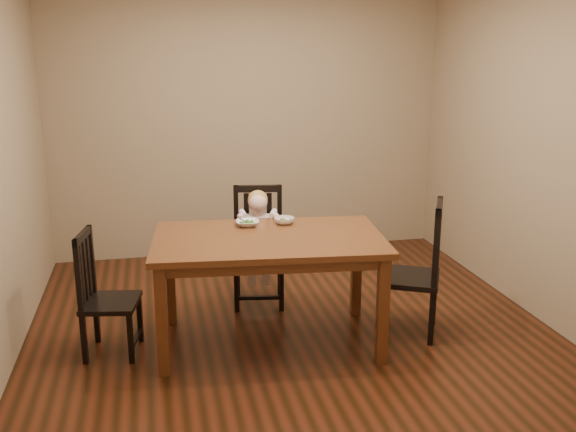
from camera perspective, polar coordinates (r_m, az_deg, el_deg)
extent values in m
cube|color=#481D0F|center=(5.10, 0.20, -9.91)|extent=(4.00, 4.00, 0.01)
cube|color=#9C8263|center=(6.63, -3.54, 8.12)|extent=(4.00, 0.01, 2.70)
cube|color=#9C8263|center=(2.82, 9.02, -1.73)|extent=(4.00, 0.01, 2.70)
cube|color=#9C8263|center=(5.47, 21.24, 5.63)|extent=(0.01, 4.00, 2.70)
cube|color=#4C2811|center=(4.59, -1.73, -2.09)|extent=(1.73, 1.14, 0.04)
cube|color=#4C2811|center=(4.61, -1.72, -2.87)|extent=(1.58, 1.00, 0.09)
cube|color=#4C2811|center=(4.35, -11.13, -9.17)|extent=(0.08, 0.08, 0.78)
cube|color=#4C2811|center=(4.47, 8.41, -8.34)|extent=(0.08, 0.08, 0.78)
cube|color=#4C2811|center=(5.12, -10.46, -5.36)|extent=(0.08, 0.08, 0.78)
cube|color=#4C2811|center=(5.22, 6.09, -4.76)|extent=(0.08, 0.08, 0.78)
cube|color=black|center=(5.41, -2.64, -3.61)|extent=(0.49, 0.47, 0.04)
cube|color=black|center=(5.66, -0.74, -5.11)|extent=(0.04, 0.04, 0.40)
cube|color=black|center=(5.66, -4.51, -5.16)|extent=(0.04, 0.04, 0.40)
cube|color=black|center=(5.33, -0.59, -6.42)|extent=(0.04, 0.04, 0.40)
cube|color=black|center=(5.33, -4.60, -6.47)|extent=(0.04, 0.04, 0.40)
cube|color=black|center=(5.50, -0.76, -0.05)|extent=(0.04, 0.04, 0.56)
cube|color=black|center=(5.50, -4.62, -0.11)|extent=(0.04, 0.04, 0.56)
cube|color=black|center=(5.44, -2.72, 2.45)|extent=(0.41, 0.10, 0.06)
cube|color=black|center=(5.50, -1.67, -0.36)|extent=(0.05, 0.03, 0.48)
cube|color=black|center=(5.50, -2.68, -0.37)|extent=(0.05, 0.03, 0.48)
cube|color=black|center=(5.50, -3.70, -0.39)|extent=(0.05, 0.03, 0.48)
cube|color=black|center=(4.74, -15.46, -7.44)|extent=(0.44, 0.45, 0.04)
cube|color=black|center=(5.01, -16.66, -8.78)|extent=(0.04, 0.04, 0.36)
cube|color=black|center=(4.71, -17.68, -10.42)|extent=(0.04, 0.04, 0.36)
cube|color=black|center=(4.94, -13.03, -8.88)|extent=(0.04, 0.04, 0.36)
cube|color=black|center=(4.64, -13.82, -10.56)|extent=(0.04, 0.04, 0.36)
cube|color=black|center=(4.84, -17.07, -3.68)|extent=(0.04, 0.04, 0.51)
cube|color=black|center=(4.54, -18.15, -5.04)|extent=(0.04, 0.04, 0.51)
cube|color=black|center=(4.62, -17.82, -1.69)|extent=(0.10, 0.37, 0.05)
cube|color=black|center=(4.78, -17.29, -4.29)|extent=(0.02, 0.04, 0.43)
cube|color=black|center=(4.70, -17.57, -4.64)|extent=(0.02, 0.04, 0.43)
cube|color=black|center=(4.62, -17.86, -5.01)|extent=(0.02, 0.04, 0.43)
cube|color=black|center=(4.96, 10.79, -5.44)|extent=(0.58, 0.59, 0.04)
cube|color=black|center=(4.86, 12.65, -8.89)|extent=(0.05, 0.05, 0.42)
cube|color=black|center=(5.22, 12.84, -7.20)|extent=(0.05, 0.05, 0.42)
cube|color=black|center=(4.88, 8.32, -8.56)|extent=(0.05, 0.05, 0.42)
cube|color=black|center=(5.24, 8.82, -6.91)|extent=(0.05, 0.05, 0.42)
cube|color=black|center=(4.67, 13.03, -2.85)|extent=(0.05, 0.05, 0.58)
cube|color=black|center=(5.04, 13.20, -1.53)|extent=(0.05, 0.05, 0.58)
cube|color=black|center=(4.79, 13.30, 0.79)|extent=(0.23, 0.40, 0.06)
cube|color=black|center=(4.77, 13.05, -2.87)|extent=(0.04, 0.05, 0.50)
cube|color=black|center=(4.87, 13.09, -2.51)|extent=(0.04, 0.05, 0.50)
cube|color=black|center=(4.96, 13.14, -2.17)|extent=(0.04, 0.05, 0.50)
imported|color=silver|center=(4.85, -3.62, -0.64)|extent=(0.19, 0.19, 0.04)
imported|color=silver|center=(4.90, -0.34, -0.41)|extent=(0.20, 0.20, 0.05)
cube|color=silver|center=(4.82, -4.09, -0.39)|extent=(0.07, 0.11, 0.05)
cube|color=silver|center=(4.83, -4.09, -0.57)|extent=(0.04, 0.04, 0.01)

